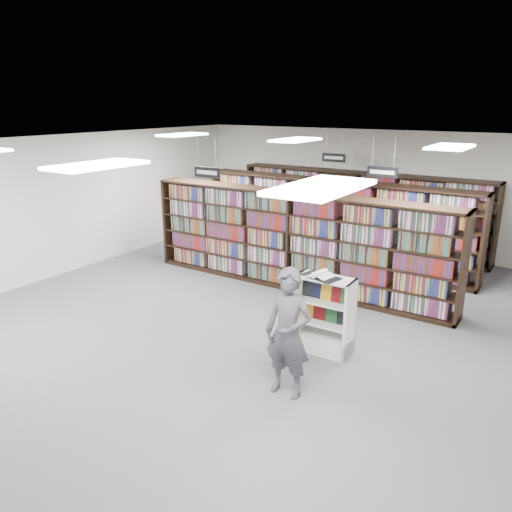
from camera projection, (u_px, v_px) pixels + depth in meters
The scene contains 18 objects.
floor at pixel (241, 318), 9.38m from camera, with size 12.00×12.00×0.00m, color #535358.
ceiling at pixel (239, 145), 8.44m from camera, with size 10.00×12.00×0.10m, color silver.
wall_back at pixel (364, 189), 13.71m from camera, with size 10.00×0.10×3.20m, color silver.
wall_left at pixel (62, 206), 11.51m from camera, with size 0.10×12.00×3.20m, color silver.
bookshelf_row_near at pixel (293, 241), 10.67m from camera, with size 7.00×0.60×2.10m.
bookshelf_row_mid at pixel (333, 223), 12.27m from camera, with size 7.00×0.60×2.10m.
bookshelf_row_far at pixel (359, 211), 13.64m from camera, with size 7.00×0.60×2.10m.
aisle_sign_left at pixel (207, 171), 10.21m from camera, with size 0.65×0.02×0.80m.
aisle_sign_right at pixel (382, 171), 10.25m from camera, with size 0.65×0.02×0.80m.
aisle_sign_center at pixel (334, 157), 12.90m from camera, with size 0.65×0.02×0.80m.
troffer_front_center at pixel (97, 165), 6.04m from camera, with size 0.60×1.20×0.04m, color white.
troffer_front_right at pixel (321, 187), 4.48m from camera, with size 0.60×1.20×0.04m, color white.
troffer_back_left at pixel (182, 135), 11.61m from camera, with size 0.60×1.20×0.04m, color white.
troffer_back_center at pixel (296, 140), 10.05m from camera, with size 0.60×1.20×0.04m, color white.
troffer_back_right at pixel (450, 147), 8.49m from camera, with size 0.60×1.20×0.04m, color white.
endcap_display at pixel (325, 325), 8.06m from camera, with size 0.92×0.47×1.28m.
open_book at pixel (320, 275), 7.78m from camera, with size 0.66×0.47×0.13m.
shopper at pixel (288, 333), 6.71m from camera, with size 0.67×0.44×1.83m, color #4F4954.
Camera 1 is at (4.94, -7.06, 3.90)m, focal length 35.00 mm.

